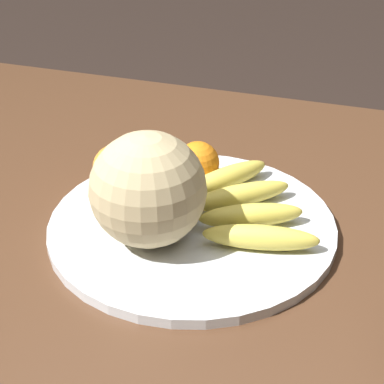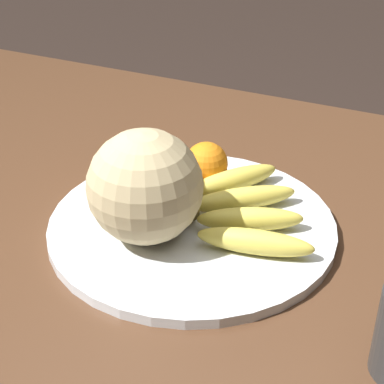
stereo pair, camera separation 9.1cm
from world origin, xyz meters
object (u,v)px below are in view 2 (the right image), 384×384
(melon, at_px, (145,187))
(banana_bunch, at_px, (243,208))
(kitchen_table, at_px, (181,248))
(produce_tag, at_px, (147,187))
(orange_front_left, at_px, (124,164))
(orange_mid_center, at_px, (162,152))
(orange_front_right, at_px, (206,163))
(fruit_bowl, at_px, (192,225))
(orange_back_left, at_px, (176,181))

(melon, distance_m, banana_bunch, 0.16)
(kitchen_table, height_order, melon, melon)
(banana_bunch, height_order, produce_tag, banana_bunch)
(orange_front_left, relative_size, orange_mid_center, 1.13)
(produce_tag, bearing_deg, melon, -43.65)
(orange_mid_center, xyz_separation_m, produce_tag, (0.01, -0.06, -0.03))
(orange_front_left, distance_m, orange_front_right, 0.13)
(kitchen_table, height_order, banana_bunch, banana_bunch)
(orange_front_left, xyz_separation_m, produce_tag, (0.04, 0.00, -0.04))
(fruit_bowl, xyz_separation_m, orange_front_left, (-0.14, 0.05, 0.04))
(banana_bunch, xyz_separation_m, produce_tag, (-0.17, 0.02, -0.02))
(orange_front_right, distance_m, orange_mid_center, 0.08)
(orange_front_right, bearing_deg, produce_tag, -143.60)
(orange_front_left, relative_size, produce_tag, 0.80)
(orange_front_right, height_order, produce_tag, orange_front_right)
(orange_mid_center, bearing_deg, orange_back_left, -49.92)
(fruit_bowl, relative_size, melon, 2.63)
(orange_back_left, distance_m, produce_tag, 0.06)
(fruit_bowl, bearing_deg, orange_front_left, 160.28)
(orange_mid_center, bearing_deg, melon, -69.63)
(orange_front_right, bearing_deg, fruit_bowl, -76.57)
(melon, bearing_deg, orange_front_right, 84.47)
(fruit_bowl, relative_size, orange_front_right, 6.09)
(orange_back_left, bearing_deg, kitchen_table, 57.08)
(banana_bunch, distance_m, orange_front_left, 0.21)
(melon, height_order, banana_bunch, melon)
(orange_front_right, relative_size, produce_tag, 0.74)
(fruit_bowl, xyz_separation_m, melon, (-0.04, -0.06, 0.09))
(kitchen_table, bearing_deg, orange_back_left, -122.92)
(orange_front_right, bearing_deg, orange_front_left, -151.78)
(fruit_bowl, height_order, orange_back_left, orange_back_left)
(fruit_bowl, distance_m, orange_mid_center, 0.17)
(fruit_bowl, bearing_deg, banana_bunch, 29.32)
(orange_front_right, distance_m, produce_tag, 0.10)
(fruit_bowl, bearing_deg, melon, -126.54)
(orange_back_left, bearing_deg, orange_front_right, 72.56)
(orange_back_left, bearing_deg, fruit_bowl, -44.03)
(orange_mid_center, bearing_deg, fruit_bowl, -47.51)
(melon, distance_m, orange_mid_center, 0.19)
(banana_bunch, relative_size, orange_mid_center, 3.79)
(fruit_bowl, distance_m, orange_front_right, 0.12)
(orange_front_left, bearing_deg, fruit_bowl, -19.72)
(fruit_bowl, relative_size, produce_tag, 4.50)
(orange_front_left, relative_size, orange_front_right, 1.08)
(kitchen_table, distance_m, fruit_bowl, 0.11)
(produce_tag, bearing_deg, orange_mid_center, 112.79)
(melon, xyz_separation_m, produce_tag, (-0.06, 0.11, -0.08))
(kitchen_table, relative_size, produce_tag, 17.70)
(kitchen_table, distance_m, orange_back_left, 0.13)
(orange_front_left, bearing_deg, produce_tag, 6.84)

